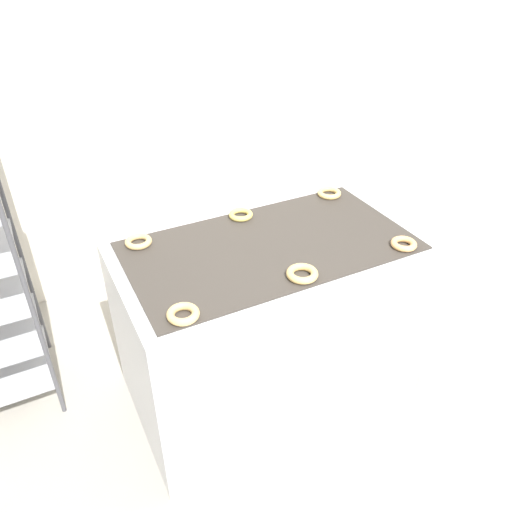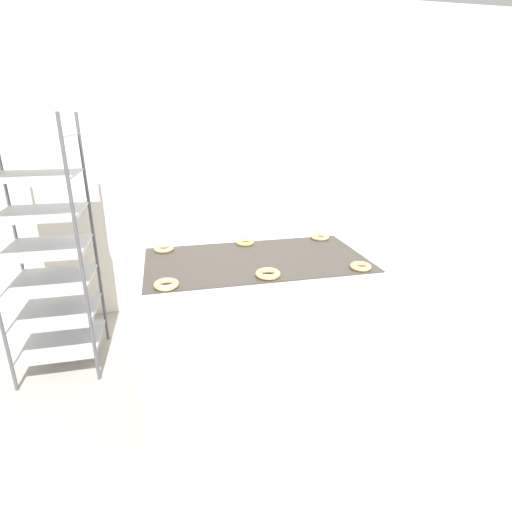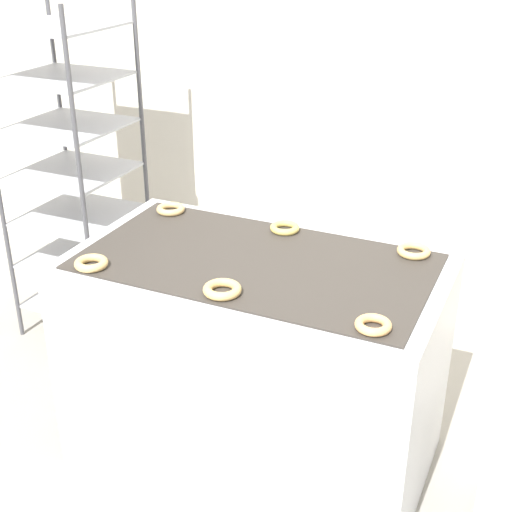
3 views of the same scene
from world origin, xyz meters
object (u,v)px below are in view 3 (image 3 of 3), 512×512
object	(u,v)px
donut_far_right	(414,251)
donut_near_right	(373,325)
donut_near_left	(91,263)
donut_far_left	(171,209)
baking_rack_cart	(73,172)
fryer_machine	(256,363)
donut_far_center	(285,228)
donut_near_center	(223,290)

from	to	relation	value
donut_far_right	donut_near_right	bearing A→B (deg)	-89.12
donut_near_left	donut_far_left	distance (m)	0.61
baking_rack_cart	donut_near_right	xyz separation A→B (m)	(1.94, -0.94, 0.05)
fryer_machine	donut_near_right	xyz separation A→B (m)	(0.56, -0.30, 0.50)
fryer_machine	donut_near_right	size ratio (longest dim) A/B	12.04
donut_far_left	donut_far_center	world-z (taller)	donut_far_left
fryer_machine	baking_rack_cart	world-z (taller)	baking_rack_cart
donut_near_center	donut_far_left	xyz separation A→B (m)	(-0.57, 0.59, -0.00)
fryer_machine	baking_rack_cart	size ratio (longest dim) A/B	0.81
fryer_machine	donut_far_right	xyz separation A→B (m)	(0.55, 0.31, 0.50)
donut_near_left	donut_near_center	bearing A→B (deg)	2.06
donut_near_right	donut_far_left	bearing A→B (deg)	152.00
donut_near_right	donut_far_center	xyz separation A→B (m)	(-0.57, 0.62, -0.00)
donut_near_center	donut_far_left	bearing A→B (deg)	133.95
donut_far_center	donut_far_right	bearing A→B (deg)	-0.00
donut_near_center	fryer_machine	bearing A→B (deg)	90.90
fryer_machine	donut_far_left	size ratio (longest dim) A/B	11.47
baking_rack_cart	donut_near_left	distance (m)	1.25
donut_near_center	donut_near_right	distance (m)	0.56
baking_rack_cart	donut_far_left	bearing A→B (deg)	-22.56
donut_near_left	donut_far_right	xyz separation A→B (m)	(1.11, 0.63, -0.00)
donut_near_right	donut_far_left	size ratio (longest dim) A/B	0.95
donut_far_right	donut_far_center	bearing A→B (deg)	180.00
donut_far_center	donut_far_left	bearing A→B (deg)	-178.00
baking_rack_cart	donut_near_center	bearing A→B (deg)	-33.89
donut_near_left	fryer_machine	bearing A→B (deg)	29.39
donut_near_right	donut_far_right	distance (m)	0.62
fryer_machine	donut_near_center	world-z (taller)	donut_near_center
baking_rack_cart	donut_near_left	size ratio (longest dim) A/B	14.09
donut_near_left	donut_far_center	bearing A→B (deg)	48.74
donut_near_center	donut_far_right	world-z (taller)	donut_near_center
fryer_machine	donut_near_right	world-z (taller)	donut_near_right
baking_rack_cart	donut_near_right	size ratio (longest dim) A/B	14.95
donut_near_left	donut_far_center	world-z (taller)	donut_near_left
fryer_machine	donut_near_left	distance (m)	0.82
donut_near_center	donut_near_right	size ratio (longest dim) A/B	1.14
fryer_machine	donut_near_center	size ratio (longest dim) A/B	10.56
donut_near_right	donut_far_right	size ratio (longest dim) A/B	0.92
fryer_machine	donut_near_right	bearing A→B (deg)	-28.36
donut_far_right	donut_far_left	bearing A→B (deg)	-179.00
baking_rack_cart	donut_far_center	distance (m)	1.41
fryer_machine	donut_far_left	distance (m)	0.81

